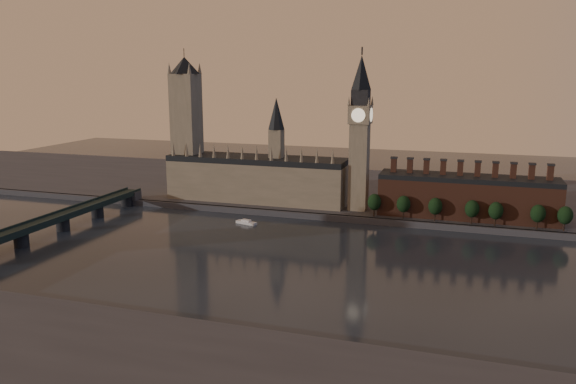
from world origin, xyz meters
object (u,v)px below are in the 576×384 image
victoria_tower (187,122)px  big_ben (360,132)px  westminster_bridge (39,227)px  river_boat (246,222)px

victoria_tower → big_ben: (130.00, -5.00, -2.26)m
westminster_bridge → river_boat: 122.38m
victoria_tower → westminster_bridge: victoria_tower is taller
westminster_bridge → victoria_tower: bearing=73.4°
victoria_tower → westminster_bridge: size_ratio=0.54×
victoria_tower → westminster_bridge: (-35.00, -117.70, -51.65)m
westminster_bridge → river_boat: bearing=33.9°
victoria_tower → big_ben: 130.12m
river_boat → victoria_tower: bearing=158.6°
big_ben → westminster_bridge: (-165.00, -112.70, -49.39)m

